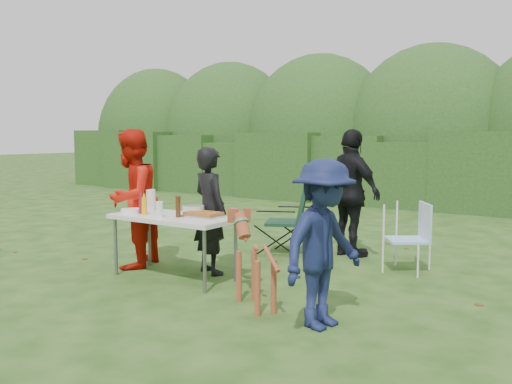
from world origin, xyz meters
The scene contains 20 objects.
ground centered at (0.00, 0.00, 0.00)m, with size 80.00×80.00×0.00m, color #1E4211.
hedge_row centered at (0.00, 8.00, 0.85)m, with size 22.00×1.40×1.70m, color #23471C.
shrub_backdrop centered at (0.00, 9.60, 1.60)m, with size 20.00×2.60×3.20m, color #3D6628.
folding_table centered at (-0.23, 0.16, 0.69)m, with size 1.50×0.70×0.74m.
person_cook centered at (-0.03, 0.59, 0.76)m, with size 0.56×0.37×1.53m, color black.
person_red_jacket centered at (-1.05, 0.29, 0.87)m, with size 0.85×0.66×1.75m, color red.
person_black_puffy centered at (1.01, 2.38, 0.88)m, with size 1.03×0.43×1.75m, color black.
child centered at (1.94, -0.33, 0.73)m, with size 0.95×0.55×1.47m, color #131C45.
dog centered at (1.16, -0.21, 0.45)m, with size 0.94×0.38×0.89m, color #A0482B, non-canonical shape.
camping_chair centered at (0.19, 2.02, 0.51)m, with size 0.64×0.64×1.02m, color #173725, non-canonical shape.
lawn_chair centered at (1.92, 1.99, 0.43)m, with size 0.51×0.51×0.86m, color #4297E4, non-canonical shape.
food_tray centered at (0.11, 0.29, 0.75)m, with size 0.45×0.30×0.02m, color #B7B7BA.
focaccia_bread centered at (0.11, 0.29, 0.78)m, with size 0.40×0.26×0.04m, color #9B5923.
mustard_bottle centered at (-0.57, 0.03, 0.84)m, with size 0.06×0.06×0.20m, color #FFB90A.
ketchup_bottle centered at (-0.66, 0.07, 0.85)m, with size 0.06×0.06×0.22m, color maroon.
beer_bottle centered at (-0.11, 0.10, 0.86)m, with size 0.06×0.06×0.24m, color #47230F.
paper_towel_roll centered at (-0.77, 0.34, 0.87)m, with size 0.12×0.12×0.26m, color white.
cup_stack centered at (-0.28, -0.02, 0.83)m, with size 0.08×0.08×0.18m, color white.
pasta_bowl centered at (-0.12, 0.39, 0.79)m, with size 0.26×0.26×0.10m, color silver.
plate_stack centered at (-0.81, 0.05, 0.77)m, with size 0.24×0.24×0.05m, color white.
Camera 1 is at (4.00, -4.47, 1.67)m, focal length 38.00 mm.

